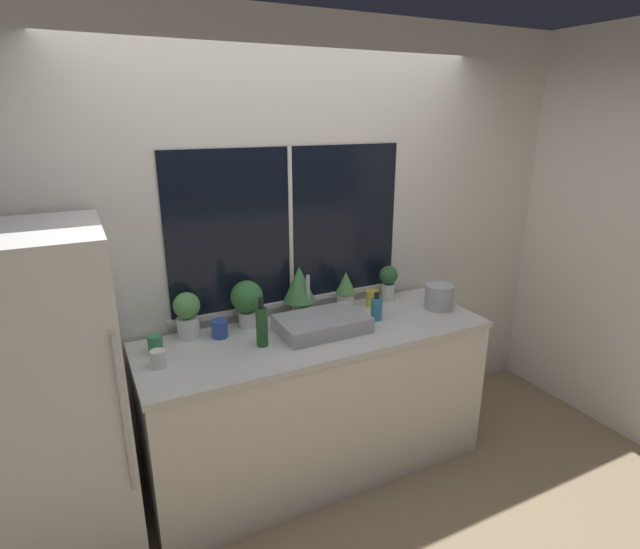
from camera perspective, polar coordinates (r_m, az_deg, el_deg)
The scene contains 18 objects.
ground_plane at distance 3.18m, azimuth 2.67°, elevation -24.35°, with size 14.00×14.00×0.00m, color #937F60.
wall_back at distance 3.12m, azimuth -3.62°, elevation 3.25°, with size 8.00×0.09×2.70m.
wall_right at distance 4.87m, azimuth 15.85°, elevation 7.94°, with size 0.06×7.00×2.70m.
counter at distance 3.14m, azimuth -0.29°, elevation -14.33°, with size 2.05×0.70×0.93m.
refrigerator at distance 2.71m, azimuth -29.24°, elevation -13.23°, with size 0.72×0.72×1.68m.
sink at distance 2.92m, azimuth 0.23°, elevation -5.60°, with size 0.51×0.38×0.29m.
potted_plant_far_left at distance 2.89m, azimuth -14.93°, elevation -4.31°, with size 0.15×0.15×0.27m.
potted_plant_left at distance 2.97m, azimuth -8.35°, elevation -2.85°, with size 0.19×0.19×0.28m.
potted_plant_center at distance 3.07m, azimuth -2.38°, elevation -1.33°, with size 0.20×0.20×0.32m.
potted_plant_right at distance 3.23m, azimuth 2.95°, elevation -1.61°, with size 0.13×0.13×0.24m.
potted_plant_far_right at distance 3.40m, azimuth 7.82°, elevation -0.69°, with size 0.12×0.12×0.24m.
soap_bottle at distance 3.07m, azimuth 6.46°, elevation -3.87°, with size 0.07×0.07×0.18m.
bottle_tall at distance 2.73m, azimuth -6.67°, elevation -5.84°, with size 0.06×0.06×0.28m.
mug_green at distance 2.79m, azimuth -18.31°, elevation -7.61°, with size 0.08×0.08×0.10m.
mug_yellow at distance 3.30m, azimuth 6.02°, elevation -2.70°, with size 0.09×0.09×0.10m.
mug_white at distance 2.65m, azimuth -18.02°, elevation -9.13°, with size 0.08×0.08×0.09m.
mug_blue at distance 2.89m, azimuth -11.40°, elevation -6.10°, with size 0.09×0.09×0.10m.
kettle at distance 3.32m, azimuth 13.46°, elevation -2.35°, with size 0.18×0.18×0.18m.
Camera 1 is at (-1.17, -2.04, 2.15)m, focal length 28.00 mm.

